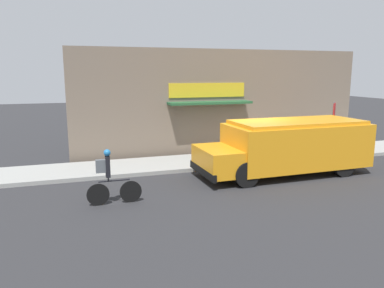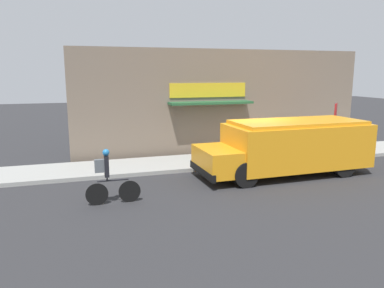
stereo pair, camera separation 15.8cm
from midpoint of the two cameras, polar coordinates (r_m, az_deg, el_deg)
ground_plane at (r=14.78m, az=8.69°, el=-3.48°), size 70.00×70.00×0.00m
sidewalk at (r=15.79m, az=6.79°, el=-2.24°), size 28.00×2.35×0.14m
storefront at (r=16.84m, az=4.64°, el=6.38°), size 13.45×0.94×4.63m
school_bus at (r=13.86m, az=14.17°, el=-0.22°), size 6.25×2.73×1.94m
cyclist at (r=10.64m, az=-12.85°, el=-5.06°), size 1.53×0.20×1.58m
stop_sign_post at (r=17.39m, az=20.49°, el=3.60°), size 0.45×0.45×2.23m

